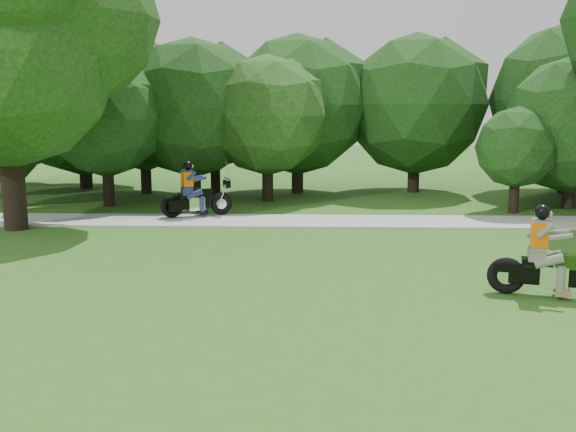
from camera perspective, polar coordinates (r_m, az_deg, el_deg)
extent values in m
plane|color=#355F1B|center=(12.74, 9.80, -6.93)|extent=(100.00, 100.00, 0.00)
cube|color=#A0A09B|center=(20.48, 6.74, -0.49)|extent=(60.00, 2.20, 0.06)
cylinder|color=black|center=(27.86, -12.52, 3.83)|extent=(0.45, 0.45, 1.80)
sphere|color=black|center=(27.73, -12.71, 8.98)|extent=(4.93, 4.93, 4.93)
cylinder|color=black|center=(24.59, -15.68, 2.95)|extent=(0.41, 0.41, 1.80)
sphere|color=black|center=(24.44, -15.93, 8.30)|extent=(4.29, 4.29, 4.29)
cylinder|color=black|center=(28.18, 11.11, 3.94)|extent=(0.50, 0.50, 1.80)
sphere|color=black|center=(28.05, 11.30, 9.71)|extent=(5.96, 5.96, 5.96)
cylinder|color=black|center=(32.34, -23.07, 4.06)|extent=(0.52, 0.52, 1.80)
sphere|color=black|center=(32.23, -23.43, 9.38)|extent=(6.48, 6.48, 6.48)
cylinder|color=black|center=(30.37, -17.55, 4.07)|extent=(0.56, 0.56, 1.80)
sphere|color=black|center=(30.25, -17.86, 10.20)|extent=(7.23, 7.23, 7.23)
cylinder|color=black|center=(27.26, -6.47, 3.87)|extent=(0.41, 0.41, 1.80)
sphere|color=black|center=(27.13, -6.56, 8.63)|extent=(4.20, 4.20, 4.20)
cylinder|color=black|center=(27.33, 0.85, 3.94)|extent=(0.49, 0.49, 1.80)
sphere|color=black|center=(27.20, 0.86, 9.84)|extent=(5.87, 5.87, 5.87)
cylinder|color=black|center=(25.16, 23.68, 2.19)|extent=(0.45, 0.45, 1.40)
sphere|color=black|center=(25.01, 24.03, 7.41)|extent=(4.90, 4.90, 4.90)
cylinder|color=black|center=(24.97, -1.82, 3.40)|extent=(0.43, 0.43, 1.80)
sphere|color=#193C11|center=(24.83, -1.85, 8.93)|extent=(4.62, 4.62, 4.62)
cylinder|color=black|center=(23.48, 19.45, 1.92)|extent=(0.34, 0.34, 1.36)
sphere|color=black|center=(23.34, 19.67, 5.77)|extent=(2.78, 2.78, 2.78)
cylinder|color=black|center=(25.82, -8.28, 3.51)|extent=(0.47, 0.47, 1.80)
sphere|color=black|center=(25.68, -8.42, 9.45)|extent=(5.45, 5.45, 5.45)
cylinder|color=black|center=(25.56, -23.73, 2.19)|extent=(0.33, 0.33, 1.32)
sphere|color=black|center=(25.43, -23.96, 5.58)|extent=(2.64, 2.64, 2.64)
cylinder|color=black|center=(29.63, 23.37, 3.60)|extent=(0.53, 0.53, 1.80)
sphere|color=black|center=(29.51, 23.76, 9.43)|extent=(6.51, 6.51, 6.51)
cylinder|color=black|center=(20.59, -23.36, 4.66)|extent=(0.68, 0.68, 4.20)
sphere|color=#193C11|center=(20.59, -23.91, 12.72)|extent=(6.40, 6.40, 6.40)
sphere|color=#193C11|center=(20.77, -18.59, 16.33)|extent=(5.12, 5.12, 5.12)
torus|color=black|center=(13.25, 18.82, -5.03)|extent=(0.76, 0.39, 0.73)
cube|color=black|center=(13.29, 21.74, -4.94)|extent=(1.30, 0.57, 0.33)
cube|color=silver|center=(13.30, 22.51, -4.97)|extent=(0.58, 0.47, 0.42)
cube|color=black|center=(13.26, 23.81, -3.70)|extent=(0.61, 0.44, 0.27)
cube|color=black|center=(13.21, 21.20, -3.77)|extent=(0.61, 0.46, 0.10)
cube|color=#5C6451|center=(13.18, 21.24, -3.15)|extent=(0.41, 0.46, 0.25)
cube|color=#5C6451|center=(13.11, 21.43, -1.56)|extent=(0.38, 0.49, 0.58)
cube|color=#EF5C04|center=(13.10, 21.44, -1.47)|extent=(0.42, 0.54, 0.46)
sphere|color=black|center=(13.04, 21.69, 0.33)|extent=(0.29, 0.29, 0.29)
torus|color=black|center=(21.12, -10.26, 0.84)|extent=(0.77, 0.49, 0.75)
torus|color=black|center=(21.51, -5.94, 1.10)|extent=(0.77, 0.49, 0.75)
cube|color=black|center=(21.25, -8.61, 1.08)|extent=(1.19, 0.71, 0.34)
cube|color=silver|center=(21.28, -8.17, 1.11)|extent=(0.61, 0.54, 0.43)
cube|color=black|center=(21.30, -7.50, 2.00)|extent=(0.64, 0.52, 0.28)
cube|color=black|center=(21.18, -8.97, 1.80)|extent=(0.64, 0.53, 0.11)
cylinder|color=silver|center=(21.47, -5.85, 2.09)|extent=(0.41, 0.21, 0.96)
cylinder|color=silver|center=(21.46, -5.41, 3.33)|extent=(0.31, 0.64, 0.04)
cube|color=black|center=(20.90, -9.99, 0.90)|extent=(0.46, 0.30, 0.36)
cube|color=black|center=(21.35, -10.25, 1.08)|extent=(0.46, 0.30, 0.36)
cube|color=navy|center=(21.16, -8.99, 2.20)|extent=(0.46, 0.50, 0.26)
cube|color=navy|center=(21.12, -8.96, 3.24)|extent=(0.43, 0.52, 0.60)
cube|color=#EF5C04|center=(21.12, -8.96, 3.30)|extent=(0.48, 0.57, 0.47)
sphere|color=black|center=(21.08, -8.90, 4.46)|extent=(0.30, 0.30, 0.30)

